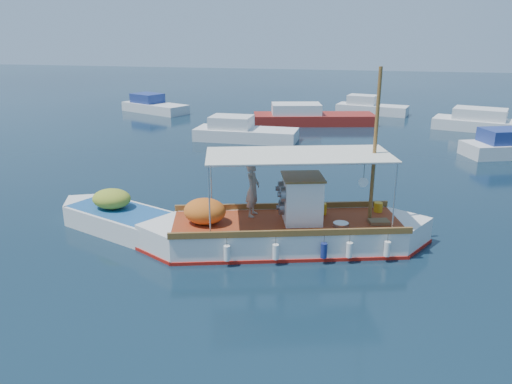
# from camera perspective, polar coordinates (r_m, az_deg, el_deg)

# --- Properties ---
(ground) EXTENTS (160.00, 160.00, 0.00)m
(ground) POSITION_cam_1_polar(r_m,az_deg,el_deg) (17.30, 3.86, -5.94)
(ground) COLOR black
(ground) RESTS_ON ground
(fishing_caique) EXTENTS (9.67, 4.72, 6.15)m
(fishing_caique) POSITION_cam_1_polar(r_m,az_deg,el_deg) (16.91, 3.27, -4.49)
(fishing_caique) COLOR white
(fishing_caique) RESTS_ON ground
(dinghy) EXTENTS (6.47, 3.64, 1.70)m
(dinghy) POSITION_cam_1_polar(r_m,az_deg,el_deg) (18.72, -14.40, -3.41)
(dinghy) COLOR white
(dinghy) RESTS_ON ground
(bg_boat_nw) EXTENTS (6.75, 2.41, 1.80)m
(bg_boat_nw) POSITION_cam_1_polar(r_m,az_deg,el_deg) (33.40, -1.49, 6.75)
(bg_boat_nw) COLOR silver
(bg_boat_nw) RESTS_ON ground
(bg_boat_n) EXTENTS (9.74, 4.98, 1.80)m
(bg_boat_n) POSITION_cam_1_polar(r_m,az_deg,el_deg) (39.59, 6.19, 8.43)
(bg_boat_n) COLOR maroon
(bg_boat_n) RESTS_ON ground
(bg_boat_e) EXTENTS (9.30, 4.96, 1.80)m
(bg_boat_e) POSITION_cam_1_polar(r_m,az_deg,el_deg) (40.34, 25.59, 6.96)
(bg_boat_e) COLOR silver
(bg_boat_e) RESTS_ON ground
(bg_boat_far_w) EXTENTS (6.80, 4.76, 1.80)m
(bg_boat_far_w) POSITION_cam_1_polar(r_m,az_deg,el_deg) (46.21, -11.63, 9.53)
(bg_boat_far_w) COLOR silver
(bg_boat_far_w) RESTS_ON ground
(bg_boat_far_n) EXTENTS (6.32, 3.24, 1.80)m
(bg_boat_far_n) POSITION_cam_1_polar(r_m,az_deg,el_deg) (45.46, 12.89, 9.32)
(bg_boat_far_n) COLOR silver
(bg_boat_far_n) RESTS_ON ground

